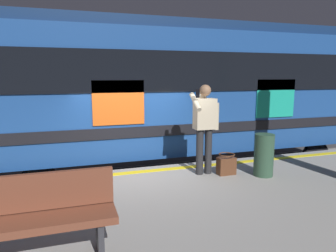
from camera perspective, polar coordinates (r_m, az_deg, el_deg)
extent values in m
plane|color=#3D3D3F|center=(6.83, -5.61, -15.29)|extent=(23.84, 23.84, 0.00)
cube|color=gray|center=(4.92, -0.54, -19.51)|extent=(14.89, 3.93, 0.94)
cube|color=yellow|center=(6.21, -5.16, -8.45)|extent=(14.60, 0.16, 0.01)
cube|color=slate|center=(7.91, -7.55, -11.15)|extent=(19.36, 0.08, 0.16)
cube|color=slate|center=(9.25, -9.16, -8.12)|extent=(19.36, 0.08, 0.16)
cube|color=#1E478C|center=(8.56, 2.52, 6.52)|extent=(11.28, 2.94, 2.93)
cube|color=navy|center=(8.63, 2.60, 17.11)|extent=(11.06, 2.71, 0.24)
cube|color=black|center=(7.17, 6.73, 10.01)|extent=(10.72, 0.03, 0.90)
cube|color=black|center=(7.28, 6.53, -0.44)|extent=(10.72, 0.03, 0.24)
cube|color=#19A58C|center=(8.21, 19.35, 4.85)|extent=(1.11, 0.02, 0.95)
cube|color=#D85919|center=(6.63, -9.15, 4.29)|extent=(1.11, 0.02, 0.95)
cylinder|color=black|center=(7.24, -22.72, -9.60)|extent=(0.84, 0.12, 0.84)
cylinder|color=black|center=(9.50, -21.57, -5.08)|extent=(0.84, 0.12, 0.84)
cylinder|color=black|center=(9.80, 25.65, -4.92)|extent=(0.84, 0.12, 0.84)
cylinder|color=black|center=(11.56, 17.66, -2.34)|extent=(0.84, 0.12, 0.84)
cylinder|color=#262628|center=(6.05, 7.48, -4.65)|extent=(0.14, 0.14, 0.89)
cylinder|color=#262628|center=(5.97, 5.91, -4.79)|extent=(0.14, 0.14, 0.89)
cube|color=beige|center=(5.87, 6.83, 2.26)|extent=(0.40, 0.24, 0.58)
sphere|color=beige|center=(5.99, 6.25, 5.02)|extent=(0.20, 0.20, 0.20)
sphere|color=#997051|center=(5.84, 6.92, 6.56)|extent=(0.22, 0.22, 0.22)
cylinder|color=beige|center=(5.99, 9.00, 1.78)|extent=(0.09, 0.09, 0.52)
cylinder|color=beige|center=(5.68, 5.10, 4.49)|extent=(0.09, 0.42, 0.33)
cube|color=black|center=(5.58, 5.53, 6.04)|extent=(0.07, 0.02, 0.15)
cube|color=#59331E|center=(6.11, 10.76, -7.27)|extent=(0.34, 0.20, 0.34)
torus|color=#59331E|center=(6.05, 10.83, -5.20)|extent=(0.31, 0.31, 0.02)
cube|color=brown|center=(3.50, -24.89, -16.13)|extent=(1.78, 0.44, 0.08)
cube|color=brown|center=(3.58, -24.80, -11.21)|extent=(1.78, 0.06, 0.40)
cube|color=#333338|center=(3.57, -12.55, -18.90)|extent=(0.06, 0.40, 0.45)
cylinder|color=#2D4C38|center=(6.15, 17.36, -5.16)|extent=(0.37, 0.37, 0.81)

